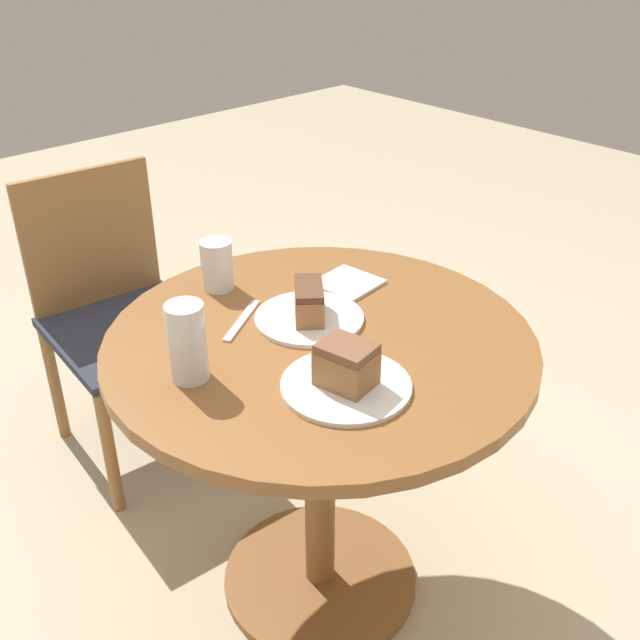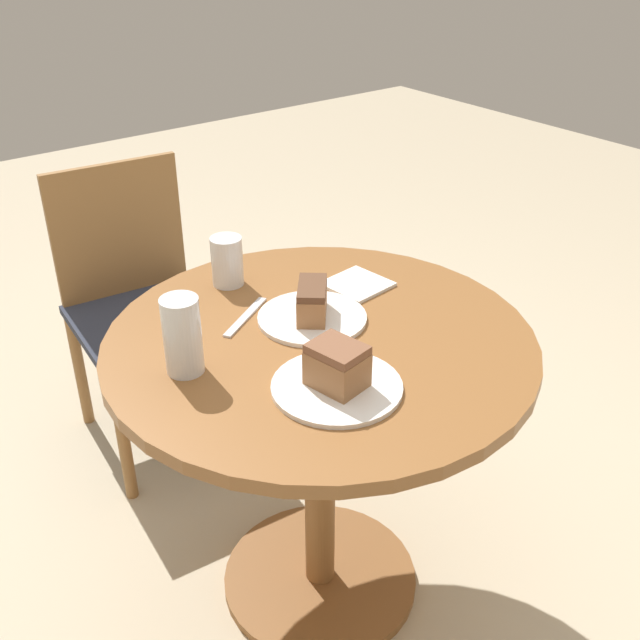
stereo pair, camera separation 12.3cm
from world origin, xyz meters
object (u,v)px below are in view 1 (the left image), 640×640
plate_far (346,386)px  chair (120,314)px  cake_slice_far (346,364)px  glass_water (217,267)px  cake_slice_near (309,301)px  glass_lemonade (188,347)px  plate_near (309,318)px

plate_far → chair: bearing=86.5°
cake_slice_far → glass_water: (0.07, 0.49, 0.00)m
cake_slice_near → plate_far: bearing=-117.0°
cake_slice_far → plate_far: bearing=-63.4°
glass_lemonade → cake_slice_far: bearing=-49.6°
plate_far → cake_slice_near: cake_slice_near is taller
chair → glass_water: 0.63m
chair → glass_lemonade: (-0.26, -0.79, 0.36)m
chair → cake_slice_far: (-0.06, -1.02, 0.34)m
plate_far → glass_water: (0.07, 0.49, 0.05)m
chair → cake_slice_far: chair is taller
plate_far → glass_lemonade: size_ratio=1.57×
cake_slice_far → chair: bearing=86.5°
glass_lemonade → plate_far: bearing=-49.6°
chair → plate_far: chair is taller
cake_slice_near → glass_water: (-0.05, 0.26, 0.01)m
glass_water → plate_near: bearing=-78.2°
plate_near → cake_slice_near: cake_slice_near is taller
glass_lemonade → glass_water: bearing=45.7°
glass_water → cake_slice_near: bearing=-78.2°
plate_far → glass_water: size_ratio=2.10×
plate_near → cake_slice_far: bearing=-117.0°
plate_near → cake_slice_near: 0.04m
plate_far → glass_water: bearing=82.4°
chair → cake_slice_near: 0.85m
chair → glass_lemonade: 0.90m
cake_slice_far → glass_water: 0.50m
chair → cake_slice_near: (0.06, -0.78, 0.33)m
chair → glass_water: bearing=-84.0°
plate_near → cake_slice_near: bearing=0.0°
cake_slice_near → glass_water: bearing=101.8°
plate_near → glass_lemonade: (-0.31, -0.01, 0.06)m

